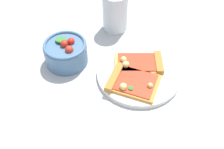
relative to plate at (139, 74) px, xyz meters
The scene contains 6 objects.
ground_plane 0.06m from the plate, 123.18° to the left, with size 2.40×2.40×0.00m, color #B2B7BC.
plate is the anchor object (origin of this frame).
pizza_slice_near 0.03m from the plate, 77.51° to the right, with size 0.15×0.13×0.03m.
pizza_slice_far 0.05m from the plate, 81.55° to the left, with size 0.13×0.11×0.03m.
salad_bowl 0.21m from the plate, ahead, with size 0.12×0.12×0.08m.
soda_glass 0.23m from the plate, 49.29° to the right, with size 0.08×0.08×0.13m.
Camera 1 is at (-0.11, 0.45, 0.56)m, focal length 43.49 mm.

